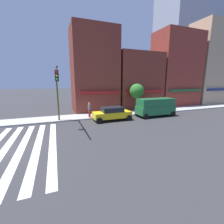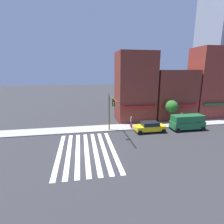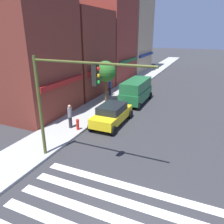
{
  "view_description": "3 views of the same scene",
  "coord_description": "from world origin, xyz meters",
  "px_view_note": "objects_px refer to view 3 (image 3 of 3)",
  "views": [
    {
      "loc": [
        3.4,
        -11.29,
        4.45
      ],
      "look_at": [
        9.5,
        4.7,
        1.0
      ],
      "focal_mm": 24.0,
      "sensor_mm": 36.0,
      "label": 1
    },
    {
      "loc": [
        -0.42,
        -18.58,
        8.91
      ],
      "look_at": [
        3.67,
        4.0,
        3.5
      ],
      "focal_mm": 28.0,
      "sensor_mm": 36.0,
      "label": 2
    },
    {
      "loc": [
        -4.98,
        -1.63,
        6.79
      ],
      "look_at": [
        9.5,
        4.7,
        1.0
      ],
      "focal_mm": 35.0,
      "sensor_mm": 36.0,
      "label": 3
    }
  ],
  "objects_px": {
    "pedestrian_blue_shirt": "(110,87)",
    "traffic_signal": "(64,91)",
    "van_green": "(136,90)",
    "pedestrian_grey_coat": "(70,116)",
    "sedan_yellow": "(112,114)",
    "street_tree": "(106,72)",
    "fire_hydrant": "(78,124)"
  },
  "relations": [
    {
      "from": "pedestrian_blue_shirt",
      "to": "traffic_signal",
      "type": "bearing_deg",
      "value": -145.55
    },
    {
      "from": "van_green",
      "to": "pedestrian_grey_coat",
      "type": "distance_m",
      "value": 8.59
    },
    {
      "from": "sedan_yellow",
      "to": "street_tree",
      "type": "height_order",
      "value": "street_tree"
    },
    {
      "from": "van_green",
      "to": "traffic_signal",
      "type": "bearing_deg",
      "value": 179.36
    },
    {
      "from": "fire_hydrant",
      "to": "van_green",
      "type": "bearing_deg",
      "value": -11.5
    },
    {
      "from": "fire_hydrant",
      "to": "pedestrian_blue_shirt",
      "type": "bearing_deg",
      "value": 10.03
    },
    {
      "from": "pedestrian_blue_shirt",
      "to": "fire_hydrant",
      "type": "height_order",
      "value": "pedestrian_blue_shirt"
    },
    {
      "from": "fire_hydrant",
      "to": "street_tree",
      "type": "height_order",
      "value": "street_tree"
    },
    {
      "from": "sedan_yellow",
      "to": "van_green",
      "type": "height_order",
      "value": "van_green"
    },
    {
      "from": "pedestrian_grey_coat",
      "to": "street_tree",
      "type": "height_order",
      "value": "street_tree"
    },
    {
      "from": "traffic_signal",
      "to": "fire_hydrant",
      "type": "bearing_deg",
      "value": 24.58
    },
    {
      "from": "sedan_yellow",
      "to": "street_tree",
      "type": "distance_m",
      "value": 6.07
    },
    {
      "from": "traffic_signal",
      "to": "fire_hydrant",
      "type": "distance_m",
      "value": 5.19
    },
    {
      "from": "traffic_signal",
      "to": "fire_hydrant",
      "type": "xyz_separation_m",
      "value": [
        3.55,
        1.63,
        -3.42
      ]
    },
    {
      "from": "van_green",
      "to": "street_tree",
      "type": "distance_m",
      "value": 3.59
    },
    {
      "from": "pedestrian_grey_coat",
      "to": "street_tree",
      "type": "bearing_deg",
      "value": 138.84
    },
    {
      "from": "street_tree",
      "to": "traffic_signal",
      "type": "bearing_deg",
      "value": -165.69
    },
    {
      "from": "sedan_yellow",
      "to": "pedestrian_blue_shirt",
      "type": "xyz_separation_m",
      "value": [
        7.12,
        3.36,
        0.23
      ]
    },
    {
      "from": "traffic_signal",
      "to": "pedestrian_grey_coat",
      "type": "bearing_deg",
      "value": 32.24
    },
    {
      "from": "sedan_yellow",
      "to": "fire_hydrant",
      "type": "height_order",
      "value": "sedan_yellow"
    },
    {
      "from": "pedestrian_grey_coat",
      "to": "fire_hydrant",
      "type": "distance_m",
      "value": 0.83
    },
    {
      "from": "sedan_yellow",
      "to": "fire_hydrant",
      "type": "xyz_separation_m",
      "value": [
        -2.28,
        1.7,
        -0.23
      ]
    },
    {
      "from": "traffic_signal",
      "to": "sedan_yellow",
      "type": "xyz_separation_m",
      "value": [
        5.83,
        -0.07,
        -3.19
      ]
    },
    {
      "from": "traffic_signal",
      "to": "pedestrian_grey_coat",
      "type": "distance_m",
      "value": 5.25
    },
    {
      "from": "street_tree",
      "to": "pedestrian_grey_coat",
      "type": "bearing_deg",
      "value": -176.62
    },
    {
      "from": "street_tree",
      "to": "fire_hydrant",
      "type": "bearing_deg",
      "value": -171.23
    },
    {
      "from": "sedan_yellow",
      "to": "pedestrian_grey_coat",
      "type": "bearing_deg",
      "value": 132.19
    },
    {
      "from": "pedestrian_grey_coat",
      "to": "street_tree",
      "type": "xyz_separation_m",
      "value": [
        7.02,
        0.41,
        2.09
      ]
    },
    {
      "from": "pedestrian_grey_coat",
      "to": "pedestrian_blue_shirt",
      "type": "relative_size",
      "value": 1.0
    },
    {
      "from": "pedestrian_blue_shirt",
      "to": "street_tree",
      "type": "xyz_separation_m",
      "value": [
        -2.27,
        -0.56,
        2.09
      ]
    },
    {
      "from": "van_green",
      "to": "pedestrian_blue_shirt",
      "type": "bearing_deg",
      "value": 72.49
    },
    {
      "from": "traffic_signal",
      "to": "pedestrian_grey_coat",
      "type": "height_order",
      "value": "traffic_signal"
    }
  ]
}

